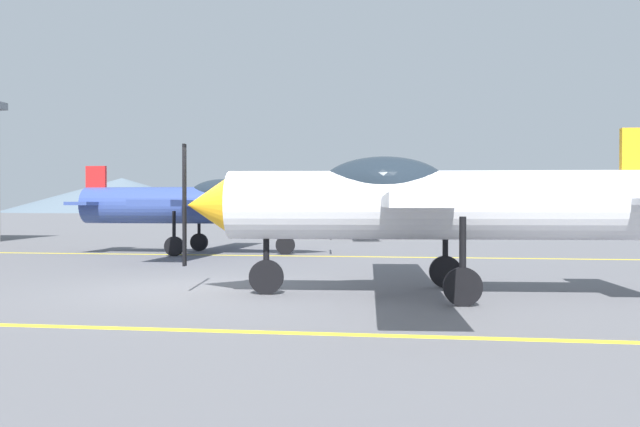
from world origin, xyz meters
TOP-DOWN VIEW (x-y plane):
  - ground_plane at (0.00, 0.00)m, footprint 400.00×400.00m
  - apron_line_near at (0.00, -3.68)m, footprint 80.00×0.16m
  - apron_line_far at (0.00, 8.31)m, footprint 80.00×0.16m
  - airplane_near at (3.82, -0.09)m, footprint 8.04×9.25m
  - airplane_mid at (-2.91, 8.89)m, footprint 7.96×9.19m
  - airplane_far at (1.08, 19.81)m, footprint 8.07×9.26m
  - airplane_back at (4.86, 30.76)m, footprint 8.08×9.25m
  - hill_left at (-64.55, 137.27)m, footprint 53.38×53.38m

SIDE VIEW (x-z plane):
  - ground_plane at x=0.00m, z-range 0.00..0.00m
  - apron_line_near at x=0.00m, z-range 0.00..0.01m
  - apron_line_far at x=0.00m, z-range 0.00..0.01m
  - airplane_near at x=3.82m, z-range 0.17..2.94m
  - airplane_mid at x=-2.91m, z-range 0.17..2.94m
  - airplane_far at x=1.08m, z-range 0.17..2.94m
  - airplane_back at x=4.86m, z-range 0.17..2.94m
  - hill_left at x=-64.55m, z-range 0.00..7.86m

